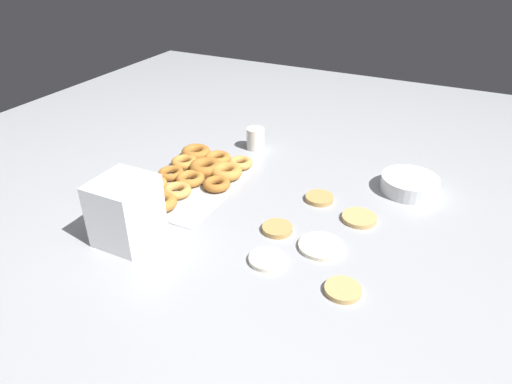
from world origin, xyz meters
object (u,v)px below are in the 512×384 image
Objects in this scene: pancake_0 at (359,218)px; batter_bowl at (409,184)px; pancake_5 at (343,290)px; container_stack at (126,211)px; pancake_1 at (277,228)px; pancake_3 at (321,246)px; pancake_2 at (319,198)px; donut_tray at (194,175)px; pancake_4 at (267,259)px; paper_cup at (255,139)px.

batter_bowl is (-0.23, 0.10, 0.02)m from pancake_0.
pancake_5 is 0.59m from container_stack.
container_stack is (0.21, -0.34, 0.08)m from pancake_1.
pancake_5 is 0.55m from batter_bowl.
pancake_1 is 0.47× the size of batter_bowl.
pancake_3 is at bearing 111.71° from container_stack.
container_stack reaches higher than pancake_5.
pancake_2 is 0.19× the size of donut_tray.
pancake_2 reaches higher than pancake_0.
donut_tray is (0.01, -0.56, 0.01)m from pancake_0.
pancake_5 is (0.02, 0.21, 0.00)m from pancake_4.
pancake_5 is at bearing 56.81° from pancake_1.
pancake_4 is at bearing -96.41° from pancake_5.
pancake_0 is 0.65m from container_stack.
pancake_0 is 0.25m from pancake_1.
batter_bowl reaches higher than pancake_5.
pancake_4 is at bearing 55.22° from donut_tray.
pancake_5 is 0.81m from paper_cup.
paper_cup reaches higher than pancake_0.
batter_bowl reaches higher than pancake_0.
pancake_1 and pancake_2 have the same top height.
pancake_4 is 0.49m from donut_tray.
pancake_5 is (0.16, 0.24, -0.00)m from pancake_1.
container_stack reaches higher than pancake_3.
pancake_1 is at bearing -36.63° from batter_bowl.
pancake_0 reaches higher than pancake_3.
pancake_3 is 1.26× the size of pancake_4.
batter_bowl is at bearing 157.65° from pancake_0.
container_stack is (0.08, -0.38, 0.08)m from pancake_4.
pancake_0 is 0.15m from pancake_2.
pancake_1 reaches higher than pancake_5.
pancake_1 is 0.29m from pancake_5.
pancake_3 is (0.02, 0.14, -0.00)m from pancake_1.
container_stack is at bearing -84.66° from pancake_5.
pancake_2 is 0.49× the size of container_stack.
paper_cup is (-0.07, -0.58, 0.02)m from batter_bowl.
pancake_1 reaches higher than pancake_0.
pancake_3 is at bearing 42.07° from paper_cup.
batter_bowl is (-0.41, 0.15, 0.02)m from pancake_3.
pancake_1 is 0.14m from pancake_3.
pancake_0 is 0.22× the size of donut_tray.
paper_cup is at bearing -96.64° from batter_bowl.
donut_tray is at bearing -69.61° from batter_bowl.
donut_tray is at bearing -176.05° from container_stack.
batter_bowl reaches higher than pancake_4.
paper_cup is at bearing -147.29° from pancake_1.
pancake_5 is at bearing -5.25° from batter_bowl.
container_stack is at bearing 3.95° from donut_tray.
container_stack reaches higher than donut_tray.
pancake_3 is 0.17m from pancake_5.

